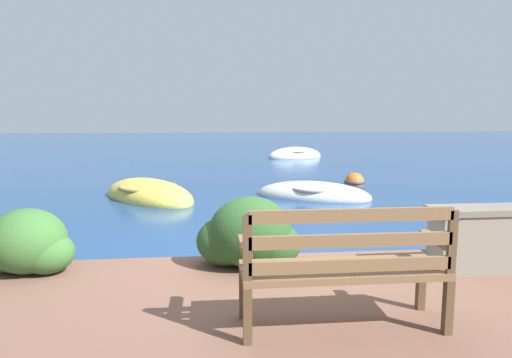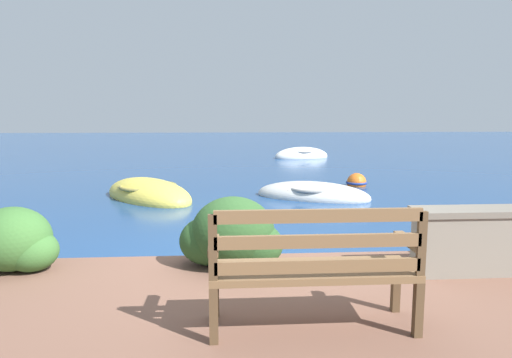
% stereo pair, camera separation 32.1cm
% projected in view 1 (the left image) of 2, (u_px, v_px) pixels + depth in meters
% --- Properties ---
extents(ground_plane, '(80.00, 80.00, 0.00)m').
position_uv_depth(ground_plane, '(269.00, 273.00, 5.13)').
color(ground_plane, navy).
extents(park_bench, '(1.50, 0.48, 0.93)m').
position_uv_depth(park_bench, '(344.00, 264.00, 3.27)').
color(park_bench, brown).
rests_on(park_bench, patio_terrace).
extents(hedge_clump_far_left, '(0.94, 0.68, 0.64)m').
position_uv_depth(hedge_clump_far_left, '(26.00, 245.00, 4.47)').
color(hedge_clump_far_left, '#38662D').
rests_on(hedge_clump_far_left, patio_terrace).
extents(hedge_clump_left, '(1.06, 0.77, 0.72)m').
position_uv_depth(hedge_clump_left, '(249.00, 236.00, 4.66)').
color(hedge_clump_left, '#284C23').
rests_on(hedge_clump_left, patio_terrace).
extents(hedge_clump_centre, '(0.88, 0.63, 0.60)m').
position_uv_depth(hedge_clump_centre, '(497.00, 235.00, 4.92)').
color(hedge_clump_centre, '#426B33').
rests_on(hedge_clump_centre, patio_terrace).
extents(rowboat_nearest, '(2.69, 2.05, 0.61)m').
position_uv_depth(rowboat_nearest, '(313.00, 195.00, 9.78)').
color(rowboat_nearest, silver).
rests_on(rowboat_nearest, ground_plane).
extents(rowboat_mid, '(2.63, 2.83, 0.75)m').
position_uv_depth(rowboat_mid, '(149.00, 196.00, 9.58)').
color(rowboat_mid, '#DBC64C').
rests_on(rowboat_mid, ground_plane).
extents(rowboat_far, '(2.43, 1.48, 0.78)m').
position_uv_depth(rowboat_far, '(295.00, 156.00, 18.68)').
color(rowboat_far, silver).
rests_on(rowboat_far, ground_plane).
extents(mooring_buoy, '(0.53, 0.53, 0.48)m').
position_uv_depth(mooring_buoy, '(355.00, 182.00, 11.41)').
color(mooring_buoy, orange).
rests_on(mooring_buoy, ground_plane).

